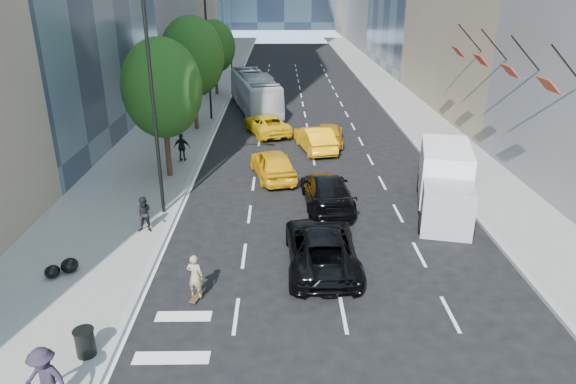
{
  "coord_description": "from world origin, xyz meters",
  "views": [
    {
      "loc": [
        -1.01,
        -17.96,
        9.98
      ],
      "look_at": [
        -0.71,
        2.79,
        1.6
      ],
      "focal_mm": 32.0,
      "sensor_mm": 36.0,
      "label": 1
    }
  ],
  "objects_px": {
    "black_sedan_lincoln": "(321,247)",
    "black_sedan_mercedes": "(327,191)",
    "city_bus": "(255,92)",
    "skateboarder": "(195,279)",
    "trash_can": "(85,343)",
    "box_truck": "(445,181)"
  },
  "relations": [
    {
      "from": "black_sedan_mercedes",
      "to": "box_truck",
      "type": "relative_size",
      "value": 0.83
    },
    {
      "from": "black_sedan_lincoln",
      "to": "trash_can",
      "type": "xyz_separation_m",
      "value": [
        -7.1,
        -5.27,
        -0.22
      ]
    },
    {
      "from": "skateboarder",
      "to": "black_sedan_mercedes",
      "type": "distance_m",
      "value": 9.41
    },
    {
      "from": "skateboarder",
      "to": "city_bus",
      "type": "relative_size",
      "value": 0.14
    },
    {
      "from": "skateboarder",
      "to": "box_truck",
      "type": "relative_size",
      "value": 0.24
    },
    {
      "from": "black_sedan_mercedes",
      "to": "city_bus",
      "type": "distance_m",
      "value": 21.35
    },
    {
      "from": "black_sedan_lincoln",
      "to": "box_truck",
      "type": "distance_m",
      "value": 7.95
    },
    {
      "from": "black_sedan_lincoln",
      "to": "box_truck",
      "type": "relative_size",
      "value": 0.86
    },
    {
      "from": "black_sedan_lincoln",
      "to": "box_truck",
      "type": "xyz_separation_m",
      "value": [
        6.14,
        5.0,
        0.72
      ]
    },
    {
      "from": "city_bus",
      "to": "trash_can",
      "type": "height_order",
      "value": "city_bus"
    },
    {
      "from": "city_bus",
      "to": "box_truck",
      "type": "xyz_separation_m",
      "value": [
        9.84,
        -21.49,
        -0.06
      ]
    },
    {
      "from": "black_sedan_mercedes",
      "to": "trash_can",
      "type": "distance_m",
      "value": 13.4
    },
    {
      "from": "skateboarder",
      "to": "city_bus",
      "type": "height_order",
      "value": "city_bus"
    },
    {
      "from": "black_sedan_mercedes",
      "to": "trash_can",
      "type": "height_order",
      "value": "black_sedan_mercedes"
    },
    {
      "from": "black_sedan_mercedes",
      "to": "city_bus",
      "type": "relative_size",
      "value": 0.48
    },
    {
      "from": "skateboarder",
      "to": "box_truck",
      "type": "distance_m",
      "value": 12.84
    },
    {
      "from": "black_sedan_lincoln",
      "to": "black_sedan_mercedes",
      "type": "distance_m",
      "value": 5.66
    },
    {
      "from": "black_sedan_lincoln",
      "to": "black_sedan_mercedes",
      "type": "bearing_deg",
      "value": -98.12
    },
    {
      "from": "city_bus",
      "to": "trash_can",
      "type": "bearing_deg",
      "value": -108.87
    },
    {
      "from": "trash_can",
      "to": "box_truck",
      "type": "bearing_deg",
      "value": 37.8
    },
    {
      "from": "black_sedan_mercedes",
      "to": "box_truck",
      "type": "distance_m",
      "value": 5.52
    },
    {
      "from": "city_bus",
      "to": "trash_can",
      "type": "xyz_separation_m",
      "value": [
        -3.4,
        -31.76,
        -1.0
      ]
    }
  ]
}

